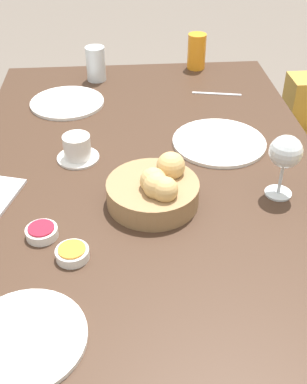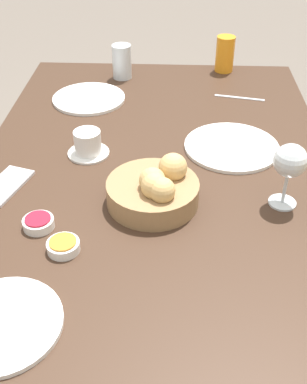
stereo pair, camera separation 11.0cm
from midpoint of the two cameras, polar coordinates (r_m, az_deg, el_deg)
name	(u,v)px [view 2 (the right image)]	position (r m, az deg, el deg)	size (l,w,h in m)	color
ground_plane	(154,367)	(1.69, 1.99, -20.16)	(10.00, 10.00, 0.00)	#6B6056
dining_table	(154,217)	(1.21, 2.62, -3.11)	(1.60, 0.93, 0.73)	#3D281C
bread_basket	(156,189)	(1.09, 3.13, 0.21)	(0.21, 0.21, 0.11)	#99754C
plate_near_left	(89,98)	(1.59, -5.68, 10.92)	(0.23, 0.23, 0.01)	white
plate_near_right	(2,324)	(0.89, -14.12, -15.13)	(0.21, 0.21, 0.01)	white
plate_far_center	(232,147)	(1.34, 11.59, 5.20)	(0.26, 0.26, 0.01)	white
juice_glass	(225,54)	(1.81, 10.27, 15.76)	(0.07, 0.07, 0.12)	orange
water_tumbler	(122,62)	(1.72, -1.89, 15.14)	(0.07, 0.07, 0.12)	silver
wine_glass	(290,163)	(1.11, 18.66, 3.19)	(0.08, 0.08, 0.16)	silver
coffee_cup	(88,144)	(1.28, -5.37, 5.59)	(0.11, 0.11, 0.07)	white
jam_bowl_berry	(38,223)	(1.06, -10.62, -3.73)	(0.07, 0.07, 0.03)	white
jam_bowl_honey	(63,246)	(1.00, -7.54, -6.49)	(0.07, 0.07, 0.03)	white
knife_silver	(239,98)	(1.63, 12.11, 10.82)	(0.04, 0.16, 0.00)	#B7B7BC
cell_phone	(6,185)	(1.20, -14.65, 0.71)	(0.17, 0.12, 0.01)	silver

